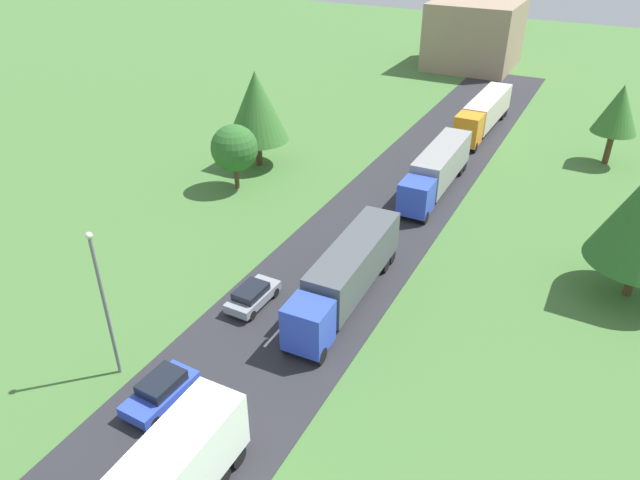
{
  "coord_description": "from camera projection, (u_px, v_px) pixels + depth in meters",
  "views": [
    {
      "loc": [
        14.87,
        6.63,
        22.73
      ],
      "look_at": [
        -1.0,
        37.31,
        2.25
      ],
      "focal_mm": 33.13,
      "sensor_mm": 36.0,
      "label": 1
    }
  ],
  "objects": [
    {
      "name": "road",
      "position": [
        225.0,
        391.0,
        31.11
      ],
      "size": [
        10.0,
        140.0,
        0.06
      ],
      "primitive_type": "cube",
      "color": "#2B2B30",
      "rests_on": "ground"
    },
    {
      "name": "lane_marking_centre",
      "position": [
        165.0,
        457.0,
        27.43
      ],
      "size": [
        0.16,
        118.35,
        0.01
      ],
      "color": "white",
      "rests_on": "road"
    },
    {
      "name": "truck_second",
      "position": [
        347.0,
        272.0,
        36.95
      ],
      "size": [
        2.84,
        12.88,
        3.64
      ],
      "color": "blue",
      "rests_on": "road"
    },
    {
      "name": "truck_third",
      "position": [
        437.0,
        169.0,
        50.75
      ],
      "size": [
        2.56,
        12.92,
        3.64
      ],
      "color": "blue",
      "rests_on": "road"
    },
    {
      "name": "truck_fourth",
      "position": [
        484.0,
        112.0,
        63.68
      ],
      "size": [
        2.77,
        14.22,
        3.53
      ],
      "color": "orange",
      "rests_on": "road"
    },
    {
      "name": "car_third",
      "position": [
        161.0,
        390.0,
        30.0
      ],
      "size": [
        2.05,
        4.13,
        1.5
      ],
      "color": "blue",
      "rests_on": "road"
    },
    {
      "name": "car_fourth",
      "position": [
        252.0,
        295.0,
        37.15
      ],
      "size": [
        1.86,
        3.98,
        1.37
      ],
      "color": "#8C939E",
      "rests_on": "road"
    },
    {
      "name": "lamppost_second",
      "position": [
        104.0,
        299.0,
        29.88
      ],
      "size": [
        0.36,
        0.36,
        8.83
      ],
      "color": "slate",
      "rests_on": "ground"
    },
    {
      "name": "tree_birch",
      "position": [
        619.0,
        109.0,
        54.46
      ],
      "size": [
        4.11,
        4.11,
        7.65
      ],
      "color": "#513823",
      "rests_on": "ground"
    },
    {
      "name": "tree_maple",
      "position": [
        234.0,
        148.0,
        50.52
      ],
      "size": [
        4.07,
        4.07,
        5.79
      ],
      "color": "#513823",
      "rests_on": "ground"
    },
    {
      "name": "tree_pine",
      "position": [
        256.0,
        106.0,
        53.96
      ],
      "size": [
        5.84,
        5.84,
        8.99
      ],
      "color": "#513823",
      "rests_on": "ground"
    },
    {
      "name": "distant_building",
      "position": [
        474.0,
        34.0,
        86.15
      ],
      "size": [
        12.07,
        12.8,
        9.31
      ],
      "primitive_type": "cube",
      "color": "#9E846B",
      "rests_on": "ground"
    }
  ]
}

